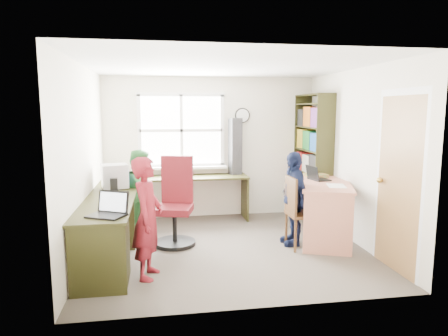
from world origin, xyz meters
The scene contains 19 objects.
room centered at (0.01, 0.10, 1.22)m, with size 3.64×3.44×2.44m.
l_desk centered at (-1.31, -0.28, 0.46)m, with size 2.38×2.95×0.75m.
right_desk centered at (1.46, 0.16, 0.60)m, with size 1.12×1.57×0.82m.
bookshelf centered at (1.65, 1.19, 1.00)m, with size 0.30×1.02×2.10m.
swivel_chair centered at (-0.67, 0.29, 0.52)m, with size 0.68×0.68×1.21m.
wooden_chair centered at (0.95, -0.15, 0.52)m, with size 0.43×0.43×0.97m.
crt_monitor centered at (-1.50, 0.56, 0.92)m, with size 0.41×0.38×0.34m.
laptop_left centered at (-1.40, -0.93, 0.81)m, with size 0.45×0.43×0.25m.
laptop_right centered at (1.39, 0.36, 0.87)m, with size 0.31×0.35×0.22m.
speaker_a centered at (-1.48, 0.27, 0.85)m, with size 0.11×0.11×0.19m.
speaker_b centered at (-1.47, 0.77, 0.85)m, with size 0.10×0.10×0.19m.
cd_tower centered at (0.40, 1.54, 1.23)m, with size 0.23×0.21×0.96m.
game_box centered at (1.48, 0.60, 0.85)m, with size 0.32×0.32×0.06m.
paper_a centered at (-1.40, -0.30, 0.75)m, with size 0.23×0.31×0.00m.
paper_b centered at (1.48, -0.12, 0.83)m, with size 0.31×0.38×0.00m.
potted_plant centered at (-0.64, 1.46, 0.89)m, with size 0.15×0.12×0.28m, color #327D3C.
person_red centered at (-1.02, -0.80, 0.67)m, with size 0.49×0.32×1.34m, color maroon.
person_green centered at (-1.15, 0.70, 0.64)m, with size 0.62×0.48×1.28m, color #2A6B2E.
person_navy centered at (0.92, 0.01, 0.64)m, with size 0.75×0.31×1.29m, color #131B3B.
Camera 1 is at (-0.86, -5.12, 1.84)m, focal length 32.00 mm.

